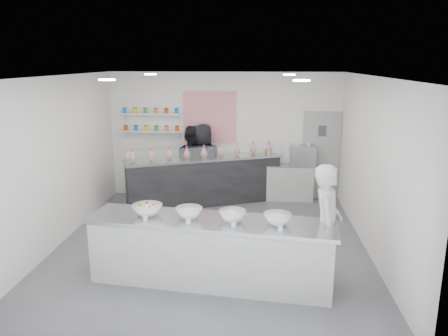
# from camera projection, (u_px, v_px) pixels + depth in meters

# --- Properties ---
(floor) EXTENTS (6.00, 6.00, 0.00)m
(floor) POSITION_uv_depth(u_px,v_px,m) (211.00, 245.00, 7.91)
(floor) COLOR #515156
(floor) RESTS_ON ground
(ceiling) EXTENTS (6.00, 6.00, 0.00)m
(ceiling) POSITION_uv_depth(u_px,v_px,m) (210.00, 76.00, 7.19)
(ceiling) COLOR white
(ceiling) RESTS_ON floor
(back_wall) EXTENTS (5.50, 0.00, 5.50)m
(back_wall) POSITION_uv_depth(u_px,v_px,m) (224.00, 136.00, 10.45)
(back_wall) COLOR white
(back_wall) RESTS_ON floor
(left_wall) EXTENTS (0.00, 6.00, 6.00)m
(left_wall) POSITION_uv_depth(u_px,v_px,m) (57.00, 162.00, 7.76)
(left_wall) COLOR white
(left_wall) RESTS_ON floor
(right_wall) EXTENTS (0.00, 6.00, 6.00)m
(right_wall) POSITION_uv_depth(u_px,v_px,m) (373.00, 168.00, 7.34)
(right_wall) COLOR white
(right_wall) RESTS_ON floor
(back_door) EXTENTS (0.88, 0.04, 2.10)m
(back_door) POSITION_uv_depth(u_px,v_px,m) (321.00, 156.00, 10.35)
(back_door) COLOR #969693
(back_door) RESTS_ON floor
(pattern_panel) EXTENTS (1.25, 0.03, 1.20)m
(pattern_panel) POSITION_uv_depth(u_px,v_px,m) (210.00, 117.00, 10.35)
(pattern_panel) COLOR #E82D49
(pattern_panel) RESTS_ON back_wall
(jar_shelf_lower) EXTENTS (1.45, 0.22, 0.04)m
(jar_shelf_lower) POSITION_uv_depth(u_px,v_px,m) (152.00, 131.00, 10.47)
(jar_shelf_lower) COLOR silver
(jar_shelf_lower) RESTS_ON back_wall
(jar_shelf_upper) EXTENTS (1.45, 0.22, 0.04)m
(jar_shelf_upper) POSITION_uv_depth(u_px,v_px,m) (151.00, 114.00, 10.37)
(jar_shelf_upper) COLOR silver
(jar_shelf_upper) RESTS_ON back_wall
(preserve_jars) EXTENTS (1.45, 0.10, 0.56)m
(preserve_jars) POSITION_uv_depth(u_px,v_px,m) (151.00, 120.00, 10.38)
(preserve_jars) COLOR #CD3D03
(preserve_jars) RESTS_ON jar_shelf_lower
(downlight_0) EXTENTS (0.24, 0.24, 0.02)m
(downlight_0) POSITION_uv_depth(u_px,v_px,m) (107.00, 80.00, 6.34)
(downlight_0) COLOR white
(downlight_0) RESTS_ON ceiling
(downlight_1) EXTENTS (0.24, 0.24, 0.02)m
(downlight_1) POSITION_uv_depth(u_px,v_px,m) (301.00, 80.00, 6.12)
(downlight_1) COLOR white
(downlight_1) RESTS_ON ceiling
(downlight_2) EXTENTS (0.24, 0.24, 0.02)m
(downlight_2) POSITION_uv_depth(u_px,v_px,m) (150.00, 74.00, 8.85)
(downlight_2) COLOR white
(downlight_2) RESTS_ON ceiling
(downlight_3) EXTENTS (0.24, 0.24, 0.02)m
(downlight_3) POSITION_uv_depth(u_px,v_px,m) (289.00, 75.00, 8.63)
(downlight_3) COLOR white
(downlight_3) RESTS_ON ceiling
(prep_counter) EXTENTS (3.72, 1.27, 0.99)m
(prep_counter) POSITION_uv_depth(u_px,v_px,m) (211.00, 251.00, 6.48)
(prep_counter) COLOR #A5A5A0
(prep_counter) RESTS_ON floor
(back_bar) EXTENTS (3.55, 1.98, 1.11)m
(back_bar) POSITION_uv_depth(u_px,v_px,m) (204.00, 181.00, 10.07)
(back_bar) COLOR black
(back_bar) RESTS_ON floor
(sneeze_guard) EXTENTS (3.26, 1.37, 0.30)m
(sneeze_guard) POSITION_uv_depth(u_px,v_px,m) (208.00, 154.00, 9.61)
(sneeze_guard) COLOR white
(sneeze_guard) RESTS_ON back_bar
(espresso_ledge) EXTENTS (1.16, 0.37, 0.86)m
(espresso_ledge) POSITION_uv_depth(u_px,v_px,m) (289.00, 182.00, 10.38)
(espresso_ledge) COLOR #A5A5A0
(espresso_ledge) RESTS_ON floor
(espresso_machine) EXTENTS (0.59, 0.41, 0.45)m
(espresso_machine) POSITION_uv_depth(u_px,v_px,m) (303.00, 156.00, 10.19)
(espresso_machine) COLOR #93969E
(espresso_machine) RESTS_ON espresso_ledge
(cup_stacks) EXTENTS (0.25, 0.24, 0.33)m
(cup_stacks) POSITION_uv_depth(u_px,v_px,m) (266.00, 158.00, 10.28)
(cup_stacks) COLOR beige
(cup_stacks) RESTS_ON espresso_ledge
(prep_bowls) EXTENTS (2.40, 0.78, 0.16)m
(prep_bowls) POSITION_uv_depth(u_px,v_px,m) (210.00, 214.00, 6.35)
(prep_bowls) COLOR white
(prep_bowls) RESTS_ON prep_counter
(label_cards) EXTENTS (2.01, 0.04, 0.07)m
(label_cards) POSITION_uv_depth(u_px,v_px,m) (211.00, 231.00, 5.85)
(label_cards) COLOR white
(label_cards) RESTS_ON prep_counter
(cookie_bags) EXTENTS (3.17, 1.44, 0.28)m
(cookie_bags) POSITION_uv_depth(u_px,v_px,m) (204.00, 151.00, 9.90)
(cookie_bags) COLOR pink
(cookie_bags) RESTS_ON back_bar
(woman_prep) EXTENTS (0.53, 0.72, 1.82)m
(woman_prep) POSITION_uv_depth(u_px,v_px,m) (327.00, 225.00, 6.39)
(woman_prep) COLOR silver
(woman_prep) RESTS_ON floor
(staff_left) EXTENTS (1.05, 0.94, 1.80)m
(staff_left) POSITION_uv_depth(u_px,v_px,m) (192.00, 163.00, 10.27)
(staff_left) COLOR black
(staff_left) RESTS_ON floor
(staff_right) EXTENTS (1.01, 0.78, 1.85)m
(staff_right) POSITION_uv_depth(u_px,v_px,m) (203.00, 163.00, 10.24)
(staff_right) COLOR black
(staff_right) RESTS_ON floor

